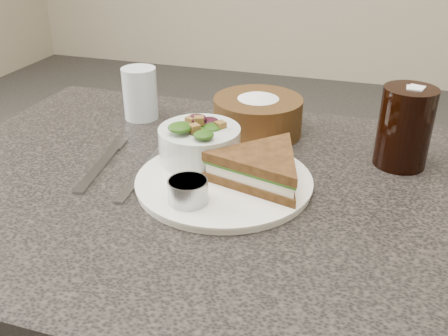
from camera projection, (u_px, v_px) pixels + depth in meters
dinner_plate at (224, 182)px, 0.78m from camera, size 0.27×0.27×0.01m
sandwich at (262, 168)px, 0.75m from camera, size 0.22×0.22×0.05m
salad_bowl at (199, 138)px, 0.81m from camera, size 0.14×0.14×0.08m
dressing_ramekin at (188, 191)px, 0.71m from camera, size 0.07×0.07×0.03m
orange_wedge at (260, 154)px, 0.82m from camera, size 0.10×0.10×0.03m
fork at (100, 166)px, 0.83m from camera, size 0.04×0.18×0.00m
knife at (146, 168)px, 0.82m from camera, size 0.03×0.22×0.00m
bread_basket at (258, 110)px, 0.94m from camera, size 0.22×0.22×0.09m
cola_glass at (405, 124)px, 0.81m from camera, size 0.11×0.11×0.15m
water_glass at (140, 93)px, 1.01m from camera, size 0.07×0.07×0.10m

